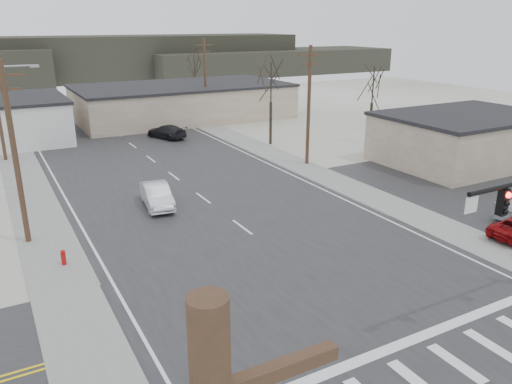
% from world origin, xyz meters
% --- Properties ---
extents(ground, '(140.00, 140.00, 0.00)m').
position_xyz_m(ground, '(0.00, 0.00, 0.00)').
color(ground, silver).
rests_on(ground, ground).
extents(main_road, '(18.00, 110.00, 0.05)m').
position_xyz_m(main_road, '(0.00, 15.00, 0.02)').
color(main_road, '#252527').
rests_on(main_road, ground).
extents(cross_road, '(90.00, 10.00, 0.04)m').
position_xyz_m(cross_road, '(0.00, 0.00, 0.02)').
color(cross_road, '#252527').
rests_on(cross_road, ground).
extents(parking_lot, '(18.00, 20.00, 0.03)m').
position_xyz_m(parking_lot, '(20.00, 6.00, 0.02)').
color(parking_lot, '#252527').
rests_on(parking_lot, ground).
extents(sidewalk_left, '(3.00, 90.00, 0.06)m').
position_xyz_m(sidewalk_left, '(-10.60, 20.00, 0.03)').
color(sidewalk_left, gray).
rests_on(sidewalk_left, ground).
extents(sidewalk_right, '(3.00, 90.00, 0.06)m').
position_xyz_m(sidewalk_right, '(10.60, 20.00, 0.03)').
color(sidewalk_right, gray).
rests_on(sidewalk_right, ground).
extents(fire_hydrant, '(0.24, 0.24, 0.87)m').
position_xyz_m(fire_hydrant, '(-10.20, 8.00, 0.45)').
color(fire_hydrant, '#A50C0C').
rests_on(fire_hydrant, ground).
extents(building_right_far, '(26.30, 14.30, 4.30)m').
position_xyz_m(building_right_far, '(10.00, 44.00, 2.15)').
color(building_right_far, '#BFA992').
rests_on(building_right_far, ground).
extents(building_lot, '(14.30, 10.30, 4.30)m').
position_xyz_m(building_lot, '(24.00, 12.00, 2.16)').
color(building_lot, '#BFA992').
rests_on(building_lot, ground).
extents(upole_left_b, '(2.20, 0.30, 10.00)m').
position_xyz_m(upole_left_b, '(-11.50, 12.00, 5.22)').
color(upole_left_b, '#4A2E22').
rests_on(upole_left_b, ground).
extents(upole_right_a, '(2.20, 0.30, 10.00)m').
position_xyz_m(upole_right_a, '(11.50, 18.00, 5.22)').
color(upole_right_a, '#4A2E22').
rests_on(upole_right_a, ground).
extents(upole_right_b, '(2.20, 0.30, 10.00)m').
position_xyz_m(upole_right_b, '(11.50, 40.00, 5.22)').
color(upole_right_b, '#4A2E22').
rests_on(upole_right_b, ground).
extents(streetlight_main, '(2.40, 0.25, 9.00)m').
position_xyz_m(streetlight_main, '(-10.80, 22.00, 5.09)').
color(streetlight_main, gray).
rests_on(streetlight_main, ground).
extents(tree_right_mid, '(3.74, 3.74, 8.33)m').
position_xyz_m(tree_right_mid, '(12.50, 26.00, 5.93)').
color(tree_right_mid, '#32291F').
rests_on(tree_right_mid, ground).
extents(tree_right_far, '(3.52, 3.52, 7.84)m').
position_xyz_m(tree_right_far, '(15.00, 52.00, 5.58)').
color(tree_right_far, '#32291F').
rests_on(tree_right_far, ground).
extents(tree_lot, '(3.52, 3.52, 7.84)m').
position_xyz_m(tree_lot, '(22.00, 22.00, 5.58)').
color(tree_lot, '#32291F').
rests_on(tree_lot, ground).
extents(hill_center, '(80.00, 18.00, 9.00)m').
position_xyz_m(hill_center, '(15.00, 96.00, 4.50)').
color(hill_center, '#333026').
rests_on(hill_center, ground).
extents(hill_right, '(60.00, 18.00, 5.50)m').
position_xyz_m(hill_right, '(50.00, 90.00, 2.75)').
color(hill_right, '#333026').
rests_on(hill_right, ground).
extents(sedan_crossing, '(2.18, 4.78, 1.52)m').
position_xyz_m(sedan_crossing, '(-3.32, 14.00, 0.81)').
color(sedan_crossing, '#B1B4BC').
rests_on(sedan_crossing, main_road).
extents(car_far_a, '(3.64, 5.24, 1.41)m').
position_xyz_m(car_far_a, '(4.13, 33.61, 0.75)').
color(car_far_a, black).
rests_on(car_far_a, main_road).
extents(car_far_b, '(2.81, 3.89, 1.23)m').
position_xyz_m(car_far_b, '(-5.29, 48.98, 0.66)').
color(car_far_b, black).
rests_on(car_far_b, main_road).
extents(car_parked_dark_b, '(4.16, 2.06, 1.31)m').
position_xyz_m(car_parked_dark_b, '(21.87, 8.35, 0.69)').
color(car_parked_dark_b, black).
rests_on(car_parked_dark_b, parking_lot).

